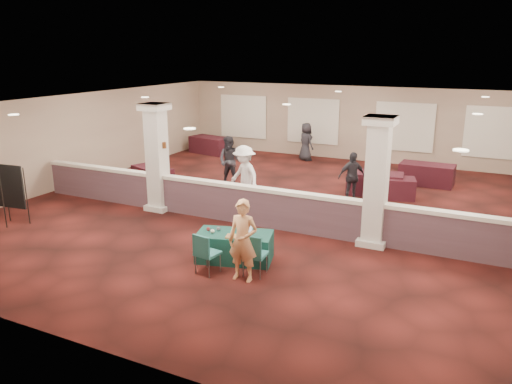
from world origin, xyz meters
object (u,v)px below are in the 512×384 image
at_px(far_table_back_left, 210,145).
at_px(attendee_b, 244,176).
at_px(attendee_a, 230,161).
at_px(easel_board, 9,187).
at_px(attendee_c, 352,177).
at_px(far_table_front_left, 153,176).
at_px(attendee_d, 306,142).
at_px(woman, 243,241).
at_px(far_table_front_center, 375,183).
at_px(far_table_front_right, 388,188).
at_px(conf_chair_side, 205,251).
at_px(conf_chair_main, 253,252).
at_px(near_table, 235,247).
at_px(far_table_back_right, 427,174).
at_px(far_table_back_center, 376,183).

bearing_deg(far_table_back_left, attendee_b, -51.72).
distance_m(attendee_a, attendee_b, 2.44).
height_order(easel_board, attendee_c, easel_board).
distance_m(easel_board, far_table_front_left, 5.27).
height_order(attendee_a, attendee_d, attendee_a).
xyz_separation_m(easel_board, attendee_c, (7.80, 6.30, -0.29)).
bearing_deg(woman, far_table_front_center, 79.08).
bearing_deg(far_table_back_left, far_table_front_center, -22.38).
relative_size(far_table_front_right, far_table_back_left, 0.87).
xyz_separation_m(conf_chair_side, attendee_c, (1.35, 6.68, 0.25)).
distance_m(far_table_front_right, attendee_d, 6.14).
bearing_deg(far_table_back_left, attendee_c, -30.02).
bearing_deg(conf_chair_main, far_table_back_left, 120.35).
height_order(conf_chair_side, far_table_front_center, conf_chair_side).
distance_m(conf_chair_side, far_table_front_right, 7.96).
height_order(far_table_front_right, far_table_back_left, far_table_back_left).
height_order(near_table, far_table_back_right, far_table_back_right).
height_order(far_table_back_left, far_table_back_center, far_table_back_left).
xyz_separation_m(woman, far_table_back_right, (2.39, 9.72, -0.50)).
relative_size(far_table_back_left, attendee_d, 1.16).
relative_size(easel_board, far_table_back_right, 0.92).
xyz_separation_m(easel_board, far_table_front_right, (8.80, 7.21, -0.75)).
height_order(far_table_back_center, attendee_d, attendee_d).
relative_size(conf_chair_main, far_table_back_left, 0.50).
bearing_deg(attendee_a, far_table_back_right, 24.35).
bearing_deg(far_table_front_right, far_table_back_right, 68.41).
height_order(woman, attendee_c, woman).
relative_size(woman, far_table_front_right, 1.06).
bearing_deg(far_table_back_left, far_table_back_center, -21.22).
relative_size(far_table_front_left, attendee_a, 0.92).
xyz_separation_m(conf_chair_main, conf_chair_side, (-0.98, -0.36, -0.02)).
relative_size(near_table, attendee_a, 0.97).
bearing_deg(attendee_a, far_table_back_center, 12.70).
distance_m(far_table_back_left, attendee_d, 4.60).
distance_m(conf_chair_main, attendee_c, 6.34).
distance_m(easel_board, far_table_back_left, 10.94).
relative_size(far_table_front_right, far_table_back_center, 0.98).
bearing_deg(far_table_front_left, far_table_back_left, 100.44).
bearing_deg(woman, far_table_back_left, 120.37).
xyz_separation_m(far_table_front_left, attendee_b, (4.06, -0.72, 0.61)).
bearing_deg(woman, easel_board, 174.50).
bearing_deg(far_table_front_left, attendee_a, 24.88).
bearing_deg(attendee_b, conf_chair_side, -45.77).
height_order(near_table, attendee_d, attendee_d).
bearing_deg(attendee_d, far_table_front_right, 171.66).
bearing_deg(far_table_back_left, conf_chair_side, -59.54).
bearing_deg(far_table_back_right, near_table, -108.78).
bearing_deg(far_table_front_center, attendee_a, -167.26).
xyz_separation_m(woman, attendee_a, (-3.92, 6.56, 0.01)).
xyz_separation_m(far_table_back_left, attendee_c, (8.00, -4.62, 0.41)).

